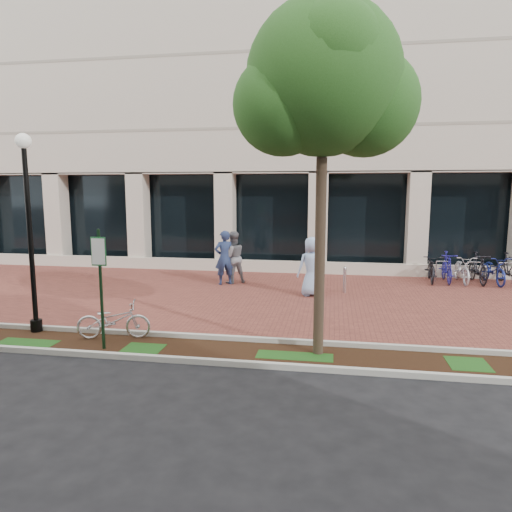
% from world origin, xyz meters
% --- Properties ---
extents(ground, '(120.00, 120.00, 0.00)m').
position_xyz_m(ground, '(0.00, 0.00, 0.00)').
color(ground, black).
rests_on(ground, ground).
extents(brick_plaza, '(40.00, 9.00, 0.01)m').
position_xyz_m(brick_plaza, '(0.00, 0.00, 0.01)').
color(brick_plaza, brown).
rests_on(brick_plaza, ground).
extents(planting_strip, '(40.00, 1.50, 0.01)m').
position_xyz_m(planting_strip, '(0.00, -5.25, 0.01)').
color(planting_strip, black).
rests_on(planting_strip, ground).
extents(curb_plaza_side, '(40.00, 0.12, 0.12)m').
position_xyz_m(curb_plaza_side, '(0.00, -4.50, 0.06)').
color(curb_plaza_side, '#B7B7AD').
rests_on(curb_plaza_side, ground).
extents(curb_street_side, '(40.00, 0.12, 0.12)m').
position_xyz_m(curb_street_side, '(0.00, -6.00, 0.06)').
color(curb_street_side, '#B7B7AD').
rests_on(curb_street_side, ground).
extents(near_office_building, '(40.00, 12.12, 16.00)m').
position_xyz_m(near_office_building, '(0.00, 10.47, 10.05)').
color(near_office_building, beige).
rests_on(near_office_building, ground).
extents(parking_sign, '(0.34, 0.07, 2.65)m').
position_xyz_m(parking_sign, '(-2.30, -5.52, 1.67)').
color(parking_sign, '#12331A').
rests_on(parking_sign, ground).
extents(lamppost, '(0.36, 0.36, 4.78)m').
position_xyz_m(lamppost, '(-4.56, -4.61, 2.69)').
color(lamppost, black).
rests_on(lamppost, ground).
extents(street_tree, '(3.67, 3.06, 7.19)m').
position_xyz_m(street_tree, '(2.41, -4.99, 5.45)').
color(street_tree, '#473529').
rests_on(street_tree, ground).
extents(locked_bicycle, '(1.80, 0.98, 0.90)m').
position_xyz_m(locked_bicycle, '(-2.40, -4.81, 0.45)').
color(locked_bicycle, silver).
rests_on(locked_bicycle, ground).
extents(pedestrian_left, '(0.87, 0.76, 2.01)m').
position_xyz_m(pedestrian_left, '(-1.29, 1.69, 1.00)').
color(pedestrian_left, navy).
rests_on(pedestrian_left, ground).
extents(pedestrian_mid, '(1.19, 1.12, 1.95)m').
position_xyz_m(pedestrian_mid, '(-1.05, 2.01, 0.98)').
color(pedestrian_mid, slate).
rests_on(pedestrian_mid, ground).
extents(pedestrian_right, '(1.12, 0.94, 1.96)m').
position_xyz_m(pedestrian_right, '(1.97, 0.39, 0.98)').
color(pedestrian_right, '#99B9E5').
rests_on(pedestrian_right, ground).
extents(bollard, '(0.12, 0.12, 0.91)m').
position_xyz_m(bollard, '(3.06, 1.00, 0.46)').
color(bollard, '#B7B7BC').
rests_on(bollard, ground).
extents(bike_rack_cluster, '(3.62, 2.06, 1.16)m').
position_xyz_m(bike_rack_cluster, '(7.71, 3.47, 0.55)').
color(bike_rack_cluster, black).
rests_on(bike_rack_cluster, ground).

